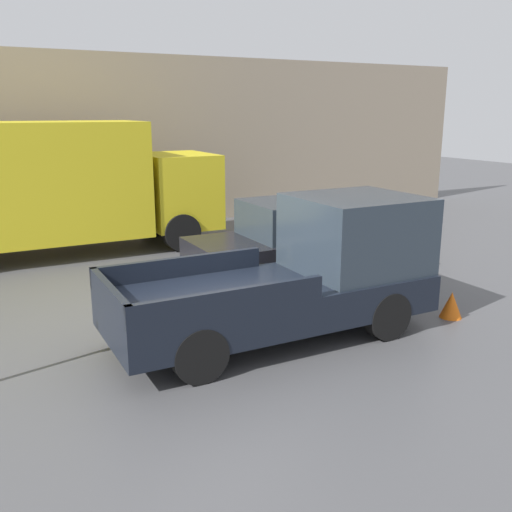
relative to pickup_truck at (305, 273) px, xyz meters
The scene contains 6 objects.
ground_plane 1.76m from the pickup_truck, 158.15° to the left, with size 60.00×60.00×0.00m, color #4C4C4F.
building_wall 9.99m from the pickup_truck, 97.92° to the left, with size 28.00×0.15×5.10m.
pickup_truck is the anchor object (origin of this frame).
car 3.22m from the pickup_truck, 58.08° to the left, with size 4.78×1.94×1.66m.
delivery_truck 7.72m from the pickup_truck, 112.09° to the left, with size 7.97×2.41×3.22m.
traffic_cone 2.78m from the pickup_truck, 14.38° to the right, with size 0.38×0.38×0.46m.
Camera 1 is at (-3.36, -7.86, 3.48)m, focal length 40.00 mm.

